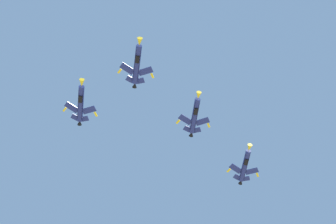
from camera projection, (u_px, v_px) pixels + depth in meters
fighter_jet_lead at (137, 64)px, 163.50m from camera, size 10.28×15.53×4.37m
fighter_jet_left_wing at (195, 115)px, 174.05m from camera, size 10.29×15.53×4.35m
fighter_jet_right_wing at (81, 103)px, 171.07m from camera, size 10.27×15.53×4.38m
fighter_jet_left_outer at (245, 165)px, 185.16m from camera, size 10.27×15.53×4.38m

